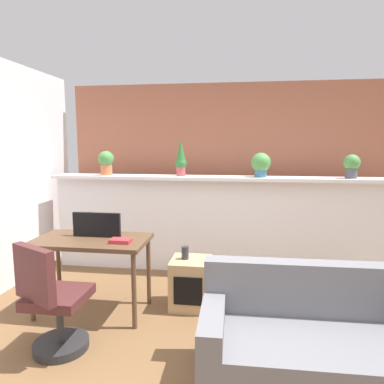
% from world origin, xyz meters
% --- Properties ---
extents(ground_plane, '(12.00, 12.00, 0.00)m').
position_xyz_m(ground_plane, '(0.00, 0.00, 0.00)').
color(ground_plane, brown).
extents(divider_wall, '(4.38, 0.16, 1.21)m').
position_xyz_m(divider_wall, '(0.00, 2.00, 0.61)').
color(divider_wall, white).
rests_on(divider_wall, ground).
extents(plant_shelf, '(4.38, 0.36, 0.04)m').
position_xyz_m(plant_shelf, '(0.00, 1.96, 1.23)').
color(plant_shelf, white).
rests_on(plant_shelf, divider_wall).
extents(brick_wall_behind, '(4.38, 0.10, 2.50)m').
position_xyz_m(brick_wall_behind, '(0.00, 2.60, 1.25)').
color(brick_wall_behind, '#AD664C').
rests_on(brick_wall_behind, ground).
extents(potted_plant_0, '(0.20, 0.20, 0.32)m').
position_xyz_m(potted_plant_0, '(-1.51, 1.95, 1.43)').
color(potted_plant_0, '#C66B42').
rests_on(potted_plant_0, plant_shelf).
extents(potted_plant_1, '(0.15, 0.15, 0.46)m').
position_xyz_m(potted_plant_1, '(-0.52, 1.97, 1.48)').
color(potted_plant_1, '#B7474C').
rests_on(potted_plant_1, plant_shelf).
extents(potted_plant_2, '(0.24, 0.24, 0.30)m').
position_xyz_m(potted_plant_2, '(0.48, 1.96, 1.42)').
color(potted_plant_2, '#386B84').
rests_on(potted_plant_2, plant_shelf).
extents(potted_plant_3, '(0.19, 0.19, 0.28)m').
position_xyz_m(potted_plant_3, '(1.54, 1.95, 1.41)').
color(potted_plant_3, '#4C4C51').
rests_on(potted_plant_3, plant_shelf).
extents(desk, '(1.10, 0.60, 0.75)m').
position_xyz_m(desk, '(-1.19, 0.72, 0.67)').
color(desk, brown).
rests_on(desk, ground).
extents(tv_monitor, '(0.48, 0.04, 0.24)m').
position_xyz_m(tv_monitor, '(-1.16, 0.80, 0.87)').
color(tv_monitor, black).
rests_on(tv_monitor, desk).
extents(office_chair, '(0.52, 0.52, 0.91)m').
position_xyz_m(office_chair, '(-1.22, 0.03, 0.39)').
color(office_chair, '#262628').
rests_on(office_chair, ground).
extents(side_cube_shelf, '(0.40, 0.41, 0.50)m').
position_xyz_m(side_cube_shelf, '(-0.25, 0.96, 0.25)').
color(side_cube_shelf, tan).
rests_on(side_cube_shelf, ground).
extents(vase_on_shelf, '(0.07, 0.07, 0.13)m').
position_xyz_m(vase_on_shelf, '(-0.31, 0.98, 0.57)').
color(vase_on_shelf, '#2D2D33').
rests_on(vase_on_shelf, side_cube_shelf).
extents(book_on_desk, '(0.19, 0.13, 0.04)m').
position_xyz_m(book_on_desk, '(-0.86, 0.63, 0.77)').
color(book_on_desk, '#B22D33').
rests_on(book_on_desk, desk).
extents(couch, '(1.57, 0.79, 0.80)m').
position_xyz_m(couch, '(0.76, -0.08, 0.28)').
color(couch, slate).
rests_on(couch, ground).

